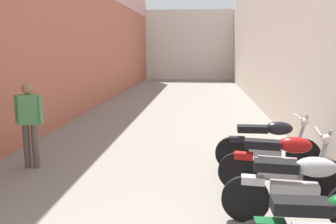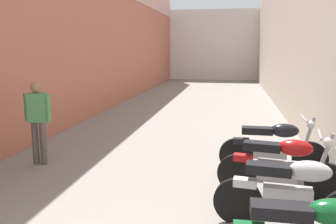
# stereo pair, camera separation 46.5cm
# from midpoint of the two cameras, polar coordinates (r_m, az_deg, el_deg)

# --- Properties ---
(ground_plane) EXTENTS (40.58, 40.58, 0.00)m
(ground_plane) POSITION_cam_midpoint_polar(r_m,az_deg,el_deg) (11.18, -0.51, -1.04)
(ground_plane) COLOR gray
(building_left) EXTENTS (0.45, 24.58, 7.69)m
(building_left) POSITION_cam_midpoint_polar(r_m,az_deg,el_deg) (13.70, -13.86, 17.07)
(building_left) COLOR #B76651
(building_left) RESTS_ON ground
(building_right) EXTENTS (0.45, 24.58, 6.42)m
(building_right) POSITION_cam_midpoint_polar(r_m,az_deg,el_deg) (13.12, 15.12, 14.36)
(building_right) COLOR beige
(building_right) RESTS_ON ground
(building_far_end) EXTENTS (9.08, 2.00, 4.82)m
(building_far_end) POSITION_cam_midpoint_polar(r_m,az_deg,el_deg) (26.23, 2.96, 10.66)
(building_far_end) COLOR silver
(building_far_end) RESTS_ON ground
(motorcycle_third) EXTENTS (1.85, 0.58, 1.04)m
(motorcycle_third) POSITION_cam_midpoint_polar(r_m,az_deg,el_deg) (4.60, 17.62, -11.61)
(motorcycle_third) COLOR black
(motorcycle_third) RESTS_ON ground
(motorcycle_fourth) EXTENTS (1.84, 0.58, 1.04)m
(motorcycle_fourth) POSITION_cam_midpoint_polar(r_m,az_deg,el_deg) (5.51, 15.46, -7.83)
(motorcycle_fourth) COLOR black
(motorcycle_fourth) RESTS_ON ground
(motorcycle_fifth) EXTENTS (1.85, 0.58, 1.04)m
(motorcycle_fifth) POSITION_cam_midpoint_polar(r_m,az_deg,el_deg) (6.53, 13.84, -4.95)
(motorcycle_fifth) COLOR black
(motorcycle_fifth) RESTS_ON ground
(pedestrian_further_down) EXTENTS (0.52, 0.31, 1.57)m
(pedestrian_further_down) POSITION_cam_midpoint_polar(r_m,az_deg,el_deg) (6.96, -23.20, -1.04)
(pedestrian_further_down) COLOR #564C47
(pedestrian_further_down) RESTS_ON ground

